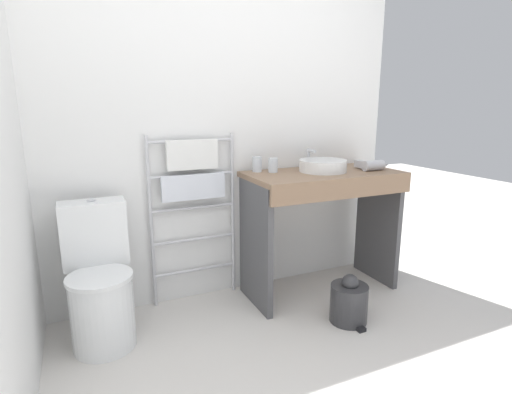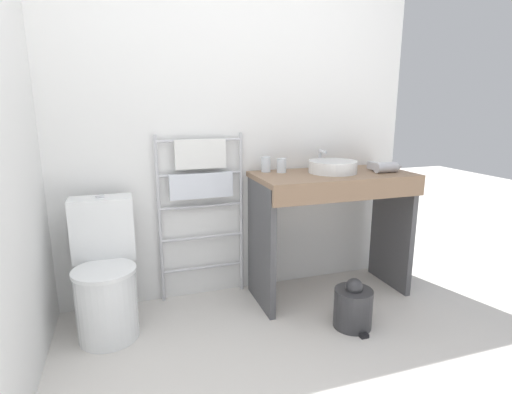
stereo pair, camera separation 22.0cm
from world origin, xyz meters
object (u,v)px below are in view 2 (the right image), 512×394
at_px(cup_near_edge, 282,165).
at_px(sink_basin, 333,166).
at_px(cup_near_wall, 266,164).
at_px(toilet, 106,278).
at_px(trash_bin, 353,307).
at_px(hair_dryer, 386,167).
at_px(towel_radiator, 201,185).

bearing_deg(cup_near_edge, sink_basin, -19.49).
height_order(sink_basin, cup_near_wall, cup_near_wall).
xyz_separation_m(toilet, trash_bin, (1.42, -0.43, -0.21)).
distance_m(toilet, cup_near_edge, 1.33).
xyz_separation_m(toilet, hair_dryer, (1.87, -0.05, 0.58)).
bearing_deg(cup_near_wall, towel_radiator, 174.64).
bearing_deg(toilet, cup_near_wall, 11.69).
bearing_deg(cup_near_edge, trash_bin, -67.24).
bearing_deg(trash_bin, cup_near_edge, 112.76).
distance_m(toilet, trash_bin, 1.50).
relative_size(towel_radiator, sink_basin, 3.50).
relative_size(towel_radiator, trash_bin, 3.66).
bearing_deg(sink_basin, cup_near_edge, 160.51).
bearing_deg(cup_near_wall, sink_basin, -22.77).
relative_size(cup_near_wall, cup_near_edge, 1.06).
distance_m(sink_basin, cup_near_edge, 0.35).
bearing_deg(towel_radiator, trash_bin, -41.27).
xyz_separation_m(towel_radiator, cup_near_edge, (0.54, -0.10, 0.12)).
relative_size(cup_near_edge, trash_bin, 0.31).
xyz_separation_m(sink_basin, hair_dryer, (0.36, -0.10, -0.01)).
bearing_deg(trash_bin, towel_radiator, 138.73).
distance_m(towel_radiator, cup_near_wall, 0.47).
distance_m(sink_basin, cup_near_wall, 0.46).
bearing_deg(towel_radiator, sink_basin, -14.15).
height_order(cup_near_edge, hair_dryer, cup_near_edge).
relative_size(cup_near_edge, hair_dryer, 0.46).
bearing_deg(hair_dryer, trash_bin, -139.71).
relative_size(sink_basin, trash_bin, 1.04).
bearing_deg(trash_bin, cup_near_wall, 117.62).
distance_m(toilet, sink_basin, 1.62).
distance_m(hair_dryer, trash_bin, 0.98).
distance_m(towel_radiator, sink_basin, 0.91).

